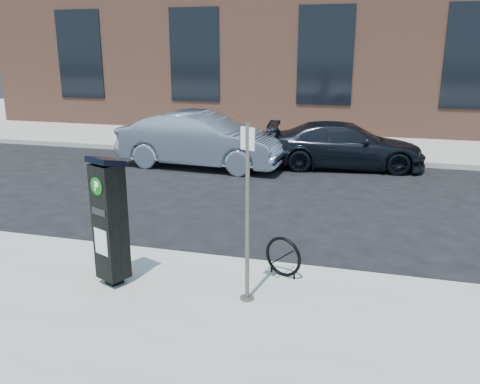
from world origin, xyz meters
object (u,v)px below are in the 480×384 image
(parking_kiosk, at_px, (110,220))
(car_silver, at_px, (202,140))
(bike_rack, at_px, (283,257))
(sign_pole, at_px, (247,216))
(car_dark, at_px, (345,145))

(parking_kiosk, distance_m, car_silver, 7.80)
(bike_rack, xyz_separation_m, car_silver, (-3.64, 6.80, 0.34))
(bike_rack, relative_size, car_silver, 0.13)
(parking_kiosk, height_order, sign_pole, sign_pole)
(sign_pole, distance_m, car_dark, 8.67)
(parking_kiosk, bearing_deg, car_silver, 124.64)
(sign_pole, bearing_deg, parking_kiosk, -155.03)
(sign_pole, distance_m, bike_rack, 1.23)
(car_silver, xyz_separation_m, car_dark, (3.95, 1.00, -0.14))
(bike_rack, height_order, car_silver, car_silver)
(car_dark, bearing_deg, bike_rack, 170.57)
(sign_pole, relative_size, bike_rack, 3.89)
(bike_rack, bearing_deg, car_silver, 141.12)
(sign_pole, bearing_deg, bike_rack, 92.85)
(parking_kiosk, bearing_deg, sign_pole, 25.26)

